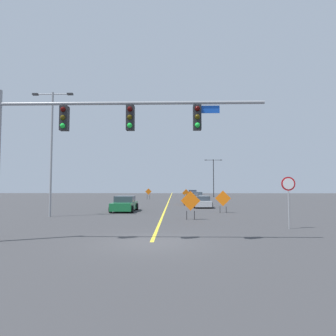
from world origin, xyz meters
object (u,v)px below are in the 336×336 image
object	(u,v)px
car_green_distant	(125,204)
construction_sign_median_near	(186,194)
construction_sign_right_lane	(148,192)
car_blue_far	(192,193)
stop_sign	(289,192)
car_orange_near	(192,200)
construction_sign_median_far	(190,202)
traffic_signal_assembly	(94,127)
street_lamp_mid_left	(52,144)
construction_sign_left_lane	(223,199)
car_white_approaching	(197,196)
car_silver_passing	(202,202)
street_lamp_near_left	(213,175)

from	to	relation	value
car_green_distant	construction_sign_median_near	bearing A→B (deg)	67.38
construction_sign_right_lane	car_blue_far	bearing A→B (deg)	62.21
stop_sign	car_orange_near	bearing A→B (deg)	101.23
construction_sign_median_far	car_orange_near	world-z (taller)	construction_sign_median_far
construction_sign_median_far	car_orange_near	size ratio (longest dim) A/B	0.49
stop_sign	car_orange_near	distance (m)	21.09
construction_sign_median_near	car_orange_near	world-z (taller)	construction_sign_median_near
traffic_signal_assembly	street_lamp_mid_left	xyz separation A→B (m)	(-6.11, 10.07, 0.75)
construction_sign_left_lane	car_white_approaching	bearing A→B (deg)	91.48
stop_sign	construction_sign_left_lane	size ratio (longest dim) A/B	1.47
traffic_signal_assembly	car_silver_passing	bearing A→B (deg)	72.44
stop_sign	construction_sign_right_lane	world-z (taller)	stop_sign
street_lamp_near_left	car_white_approaching	size ratio (longest dim) A/B	1.74
construction_sign_median_near	car_white_approaching	bearing A→B (deg)	73.64
street_lamp_near_left	car_silver_passing	distance (m)	29.54
street_lamp_mid_left	car_orange_near	bearing A→B (deg)	51.36
car_white_approaching	car_green_distant	size ratio (longest dim) A/B	1.01
construction_sign_left_lane	construction_sign_right_lane	world-z (taller)	construction_sign_left_lane
street_lamp_mid_left	construction_sign_left_lane	distance (m)	14.74
car_blue_far	car_silver_passing	world-z (taller)	car_blue_far
construction_sign_left_lane	car_blue_far	xyz separation A→B (m)	(-0.26, 40.65, -0.51)
construction_sign_median_far	street_lamp_near_left	bearing A→B (deg)	80.37
stop_sign	construction_sign_right_lane	xyz separation A→B (m)	(-10.73, 34.09, -0.77)
stop_sign	car_blue_far	world-z (taller)	stop_sign
stop_sign	car_silver_passing	xyz separation A→B (m)	(-3.28, 16.05, -1.40)
construction_sign_median_far	car_green_distant	world-z (taller)	construction_sign_median_far
car_orange_near	car_blue_far	distance (m)	29.49
traffic_signal_assembly	car_green_distant	xyz separation A→B (m)	(-1.21, 14.79, -4.17)
street_lamp_near_left	construction_sign_median_far	size ratio (longest dim) A/B	3.95
construction_sign_median_far	car_green_distant	size ratio (longest dim) A/B	0.45
car_blue_far	car_silver_passing	bearing A→B (deg)	-91.64
street_lamp_mid_left	construction_sign_left_lane	size ratio (longest dim) A/B	4.99
car_white_approaching	street_lamp_near_left	bearing A→B (deg)	70.36
stop_sign	construction_sign_median_far	distance (m)	6.66
street_lamp_near_left	construction_sign_right_lane	distance (m)	16.87
construction_sign_left_lane	car_orange_near	bearing A→B (deg)	100.41
car_blue_far	car_orange_near	bearing A→B (deg)	-93.49
car_blue_far	construction_sign_left_lane	bearing A→B (deg)	-89.63
street_lamp_mid_left	car_blue_far	distance (m)	46.24
construction_sign_median_near	car_white_approaching	distance (m)	7.09
car_orange_near	traffic_signal_assembly	bearing A→B (deg)	-102.63
car_blue_far	car_green_distant	distance (m)	40.16
construction_sign_left_lane	car_silver_passing	bearing A→B (deg)	100.61
stop_sign	car_green_distant	bearing A→B (deg)	134.98
stop_sign	street_lamp_near_left	world-z (taller)	street_lamp_near_left
traffic_signal_assembly	stop_sign	bearing A→B (deg)	22.40
traffic_signal_assembly	car_blue_far	size ratio (longest dim) A/B	2.80
car_blue_far	street_lamp_mid_left	bearing A→B (deg)	-106.97
car_silver_passing	construction_sign_left_lane	bearing A→B (deg)	-79.39
car_orange_near	car_blue_far	xyz separation A→B (m)	(1.80, 29.44, 0.05)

